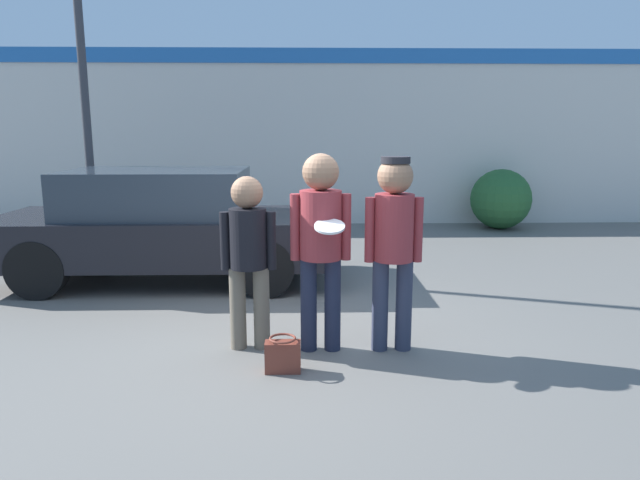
{
  "coord_description": "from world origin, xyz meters",
  "views": [
    {
      "loc": [
        0.17,
        -5.24,
        2.02
      ],
      "look_at": [
        0.31,
        0.01,
        1.0
      ],
      "focal_mm": 32.0,
      "sensor_mm": 36.0,
      "label": 1
    }
  ],
  "objects": [
    {
      "name": "person_right",
      "position": [
        0.97,
        -0.22,
        1.09
      ],
      "size": [
        0.52,
        0.35,
        1.79
      ],
      "color": "#2D3347",
      "rests_on": "ground"
    },
    {
      "name": "street_lamp",
      "position": [
        -2.73,
        3.28,
        3.62
      ],
      "size": [
        1.46,
        0.35,
        5.87
      ],
      "color": "#38383D",
      "rests_on": "ground"
    },
    {
      "name": "ground_plane",
      "position": [
        0.0,
        0.0,
        0.0
      ],
      "size": [
        56.0,
        56.0,
        0.0
      ],
      "primitive_type": "plane",
      "color": "#66635E"
    },
    {
      "name": "storefront_building",
      "position": [
        0.0,
        7.09,
        1.86
      ],
      "size": [
        24.0,
        0.22,
        3.66
      ],
      "color": "silver",
      "rests_on": "ground"
    },
    {
      "name": "person_middle_with_frisbee",
      "position": [
        0.31,
        -0.22,
        1.1
      ],
      "size": [
        0.55,
        0.58,
        1.81
      ],
      "color": "#1E2338",
      "rests_on": "ground"
    },
    {
      "name": "parked_car_near",
      "position": [
        -1.72,
        2.32,
        0.76
      ],
      "size": [
        4.42,
        1.84,
        1.5
      ],
      "color": "black",
      "rests_on": "ground"
    },
    {
      "name": "handbag",
      "position": [
        -0.02,
        -0.7,
        0.15
      ],
      "size": [
        0.3,
        0.23,
        0.31
      ],
      "color": "brown",
      "rests_on": "ground"
    },
    {
      "name": "person_left",
      "position": [
        -0.35,
        -0.15,
        0.95
      ],
      "size": [
        0.51,
        0.34,
        1.61
      ],
      "color": "#665B4C",
      "rests_on": "ground"
    },
    {
      "name": "shrub",
      "position": [
        4.19,
        6.29,
        0.61
      ],
      "size": [
        1.23,
        1.23,
        1.23
      ],
      "color": "#285B2D",
      "rests_on": "ground"
    }
  ]
}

